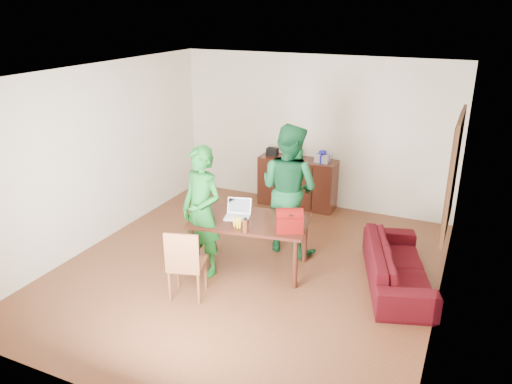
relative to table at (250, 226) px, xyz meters
The scene contains 10 objects.
room 0.66m from the table, 79.15° to the left, with size 5.20×5.70×2.90m.
table is the anchor object (origin of this frame).
chair 1.13m from the table, 112.73° to the right, with size 0.53×0.51×0.95m.
person_near 0.69m from the table, 146.95° to the right, with size 0.65×0.43×1.79m, color #15611F.
person_far 0.88m from the table, 71.02° to the left, with size 0.94×0.73×1.93m, color #13562B.
laptop 0.23m from the table, behind, with size 0.38×0.31×0.24m.
bananas 0.34m from the table, 96.03° to the right, with size 0.16×0.10×0.06m, color yellow, non-canonical shape.
bottle 0.45m from the table, 73.16° to the right, with size 0.07×0.07×0.20m, color #5F2715.
red_bag 0.67m from the table, 11.31° to the right, with size 0.34×0.20×0.25m, color #6B0708.
sofa 2.03m from the table, 12.02° to the left, with size 1.88×0.74×0.55m, color #330806.
Camera 1 is at (2.66, -5.56, 3.50)m, focal length 35.00 mm.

